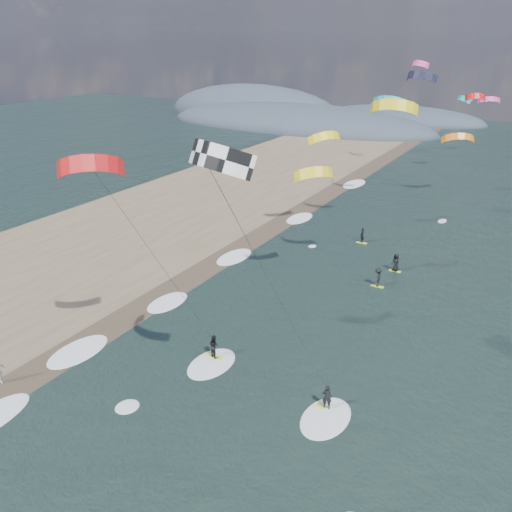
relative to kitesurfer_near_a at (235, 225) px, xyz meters
The scene contains 9 objects.
ground 12.98m from the kitesurfer_near_a, 125.94° to the right, with size 260.00×260.00×0.00m, color black.
sand_strip 29.96m from the kitesurfer_near_a, 166.49° to the left, with size 26.00×240.00×0.00m, color brown.
wet_sand_strip 20.07m from the kitesurfer_near_a, 156.37° to the left, with size 3.00×240.00×0.00m, color #382D23.
coastal_hills 115.20m from the kitesurfer_near_a, 114.47° to the left, with size 80.00×41.00×15.00m.
kitesurfer_near_a is the anchor object (origin of this frame).
kitesurfer_near_b 8.68m from the kitesurfer_near_a, 165.04° to the left, with size 6.93×9.04×14.92m.
far_kitesurfers 27.95m from the kitesurfer_near_a, 90.80° to the left, with size 6.22×10.44×1.70m.
bg_kite_field 48.13m from the kitesurfer_near_a, 93.48° to the left, with size 13.21×67.03×9.07m.
shoreline_surf 21.28m from the kitesurfer_near_a, 140.28° to the left, with size 2.40×79.40×0.11m.
Camera 1 is at (15.47, -17.45, 20.52)m, focal length 40.00 mm.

